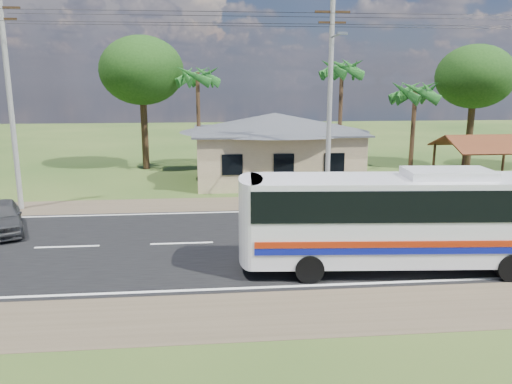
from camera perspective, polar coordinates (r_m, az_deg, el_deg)
ground at (r=20.70m, az=4.11°, el=-5.54°), size 120.00×120.00×0.00m
road at (r=20.69m, az=4.11°, el=-5.52°), size 120.00×16.00×0.03m
house at (r=32.89m, az=2.16°, el=5.98°), size 12.40×10.00×5.00m
waiting_shed at (r=32.53m, az=24.82°, el=4.91°), size 5.20×4.48×3.35m
concrete_barrier at (r=29.92m, az=25.51°, el=-0.17°), size 7.00×0.30×0.90m
utility_poles at (r=26.57m, az=7.75°, el=11.06°), size 32.80×2.22×11.00m
palm_near at (r=32.99m, az=17.76°, el=10.77°), size 2.80×2.80×6.70m
palm_mid at (r=36.12m, az=9.79°, el=13.58°), size 2.80×2.80×8.20m
palm_far at (r=35.39m, az=-6.71°, el=12.92°), size 2.80×2.80×7.70m
tree_behind_house at (r=37.68m, az=-12.93°, el=13.34°), size 6.00×6.00×9.61m
tree_behind_shed at (r=40.33m, az=23.73°, el=11.93°), size 5.60×5.60×9.02m
coach_bus at (r=17.86m, az=17.93°, el=-2.33°), size 11.55×3.26×3.54m
motorcycle at (r=30.31m, az=24.33°, el=0.13°), size 1.87×0.95×0.94m
person at (r=28.53m, az=26.68°, el=-0.21°), size 0.66×0.55×1.54m
small_car at (r=24.15m, az=-27.14°, el=-2.55°), size 3.04×4.42×1.40m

